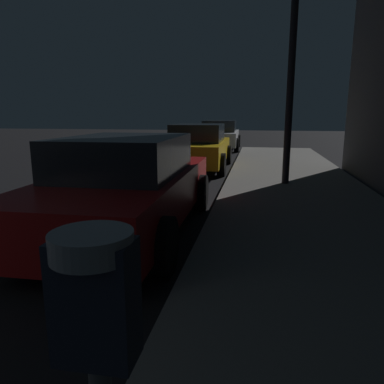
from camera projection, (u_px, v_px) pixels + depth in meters
parking_meter at (99, 359)px, 0.87m from camera, size 0.19×0.19×1.34m
car_red at (127, 186)px, 5.36m from camera, size 2.03×4.49×1.43m
car_yellow_cab at (198, 147)px, 11.61m from camera, size 2.00×4.22×1.43m
car_white at (220, 135)px, 18.14m from camera, size 2.08×4.55×1.43m
street_lamp at (294, 23)px, 7.77m from camera, size 0.44×0.44×5.27m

